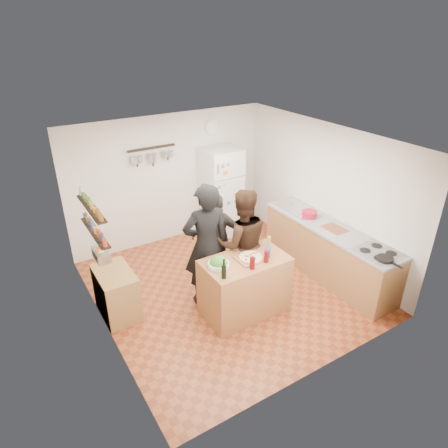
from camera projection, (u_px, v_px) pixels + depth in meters
room_shell at (215, 212)px, 6.40m from camera, size 4.20×4.20×4.20m
prep_island at (245, 286)px, 5.95m from camera, size 1.25×0.72×0.91m
pizza_board at (251, 258)px, 5.76m from camera, size 0.42×0.34×0.02m
pizza at (251, 257)px, 5.75m from camera, size 0.34×0.34×0.02m
salad_bowl at (219, 265)px, 5.57m from camera, size 0.30×0.30×0.06m
wine_bottle at (224, 271)px, 5.29m from camera, size 0.07×0.07×0.21m
wine_glass_near at (252, 263)px, 5.50m from camera, size 0.07×0.07×0.18m
wine_glass_far at (266, 257)px, 5.65m from camera, size 0.07×0.07×0.17m
pepper_mill at (268, 244)px, 5.95m from camera, size 0.06×0.06×0.19m
salt_canister at (267, 254)px, 5.76m from camera, size 0.09×0.09×0.14m
person_left at (206, 246)px, 5.95m from camera, size 0.80×0.60×1.98m
person_center at (242, 243)px, 6.18m from camera, size 1.06×0.95×1.80m
person_back at (218, 237)px, 6.68m from camera, size 0.93×0.81×1.50m
counter_run at (328, 251)px, 6.85m from camera, size 0.63×2.63×0.90m
stove_top at (378, 253)px, 5.92m from camera, size 0.60×0.62×0.02m
skillet at (385, 259)px, 5.70m from camera, size 0.24×0.24×0.05m
sink at (297, 209)px, 7.28m from camera, size 0.50×0.80×0.03m
cutting_board at (334, 229)px, 6.58m from camera, size 0.30×0.40×0.02m
red_bowl at (310, 214)px, 6.95m from camera, size 0.26×0.26×0.11m
fridge at (221, 192)px, 8.03m from camera, size 0.70×0.68×1.80m
wall_clock at (212, 127)px, 7.72m from camera, size 0.30×0.03×0.30m
spice_shelf_lower at (95, 232)px, 5.24m from camera, size 0.12×1.00×0.02m
spice_shelf_upper at (91, 208)px, 5.08m from camera, size 0.12×1.00×0.02m
produce_basket at (101, 255)px, 5.41m from camera, size 0.18×0.35×0.14m
side_table at (117, 293)px, 5.94m from camera, size 0.50×0.80×0.73m
pot_rack at (152, 148)px, 7.14m from camera, size 0.90×0.04×0.04m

